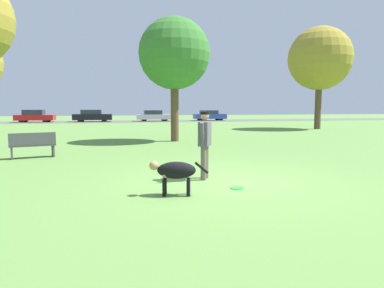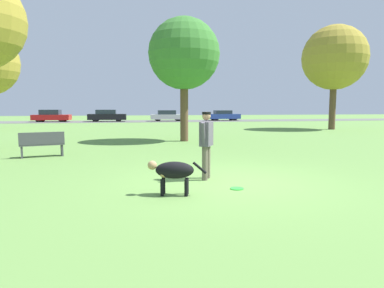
# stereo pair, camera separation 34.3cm
# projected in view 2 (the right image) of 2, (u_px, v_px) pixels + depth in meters

# --- Properties ---
(ground_plane) EXTENTS (120.00, 120.00, 0.00)m
(ground_plane) POSITION_uv_depth(u_px,v_px,m) (228.00, 182.00, 7.67)
(ground_plane) COLOR #608C42
(far_road_strip) EXTENTS (120.00, 6.00, 0.01)m
(far_road_strip) POSITION_uv_depth(u_px,v_px,m) (147.00, 121.00, 39.58)
(far_road_strip) COLOR #5B5B59
(far_road_strip) RESTS_ON ground_plane
(person) EXTENTS (0.42, 0.67, 1.56)m
(person) POSITION_uv_depth(u_px,v_px,m) (206.00, 140.00, 7.86)
(person) COLOR #665B4C
(person) RESTS_ON ground_plane
(dog) EXTENTS (1.12, 0.50, 0.66)m
(dog) POSITION_uv_depth(u_px,v_px,m) (173.00, 171.00, 6.48)
(dog) COLOR black
(dog) RESTS_ON ground_plane
(frisbee) EXTENTS (0.27, 0.27, 0.02)m
(frisbee) POSITION_uv_depth(u_px,v_px,m) (237.00, 189.00, 7.00)
(frisbee) COLOR #33D838
(frisbee) RESTS_ON ground_plane
(tree_mid_center) EXTENTS (3.41, 3.41, 5.91)m
(tree_mid_center) POSITION_uv_depth(u_px,v_px,m) (184.00, 54.00, 16.31)
(tree_mid_center) COLOR brown
(tree_mid_center) RESTS_ON ground_plane
(tree_far_right) EXTENTS (4.66, 4.66, 7.57)m
(tree_far_right) POSITION_uv_depth(u_px,v_px,m) (335.00, 58.00, 24.87)
(tree_far_right) COLOR brown
(tree_far_right) RESTS_ON ground_plane
(parked_car_red) EXTENTS (4.06, 1.98, 1.35)m
(parked_car_red) POSITION_uv_depth(u_px,v_px,m) (51.00, 116.00, 37.92)
(parked_car_red) COLOR red
(parked_car_red) RESTS_ON ground_plane
(parked_car_black) EXTENTS (4.26, 1.95, 1.34)m
(parked_car_black) POSITION_uv_depth(u_px,v_px,m) (107.00, 116.00, 38.66)
(parked_car_black) COLOR black
(parked_car_black) RESTS_ON ground_plane
(parked_car_silver) EXTENTS (4.02, 1.94, 1.27)m
(parked_car_silver) POSITION_uv_depth(u_px,v_px,m) (167.00, 116.00, 39.86)
(parked_car_silver) COLOR #B7B7BC
(parked_car_silver) RESTS_ON ground_plane
(parked_car_blue) EXTENTS (3.86, 1.73, 1.24)m
(parked_car_blue) POSITION_uv_depth(u_px,v_px,m) (223.00, 115.00, 41.60)
(parked_car_blue) COLOR #284293
(parked_car_blue) RESTS_ON ground_plane
(park_bench) EXTENTS (1.46, 0.75, 0.84)m
(park_bench) POSITION_uv_depth(u_px,v_px,m) (42.00, 144.00, 11.40)
(park_bench) COLOR #47474C
(park_bench) RESTS_ON ground_plane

